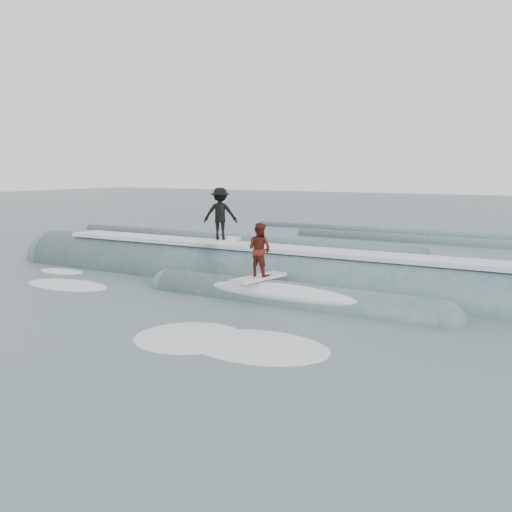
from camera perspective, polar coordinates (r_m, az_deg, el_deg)
The scene contains 6 objects.
ground at distance 16.33m, azimuth -5.59°, elevation -5.25°, with size 160.00×160.00×0.00m, color #3B5456.
breaking_wave at distance 19.36m, azimuth 1.67°, elevation -2.90°, with size 24.06×4.03×2.50m.
surfer_black at distance 20.49m, azimuth -3.58°, elevation 4.08°, with size 1.38×2.01×1.96m.
surfer_red at distance 17.20m, azimuth 0.35°, elevation 0.30°, with size 0.93×2.07×1.72m.
whitewater at distance 16.62m, azimuth -11.99°, elevation -5.16°, with size 13.60×6.15×0.10m.
far_swells at distance 32.17m, azimuth 12.80°, elevation 1.47°, with size 35.47×8.65×0.80m.
Camera 1 is at (9.36, -12.80, 3.92)m, focal length 40.00 mm.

